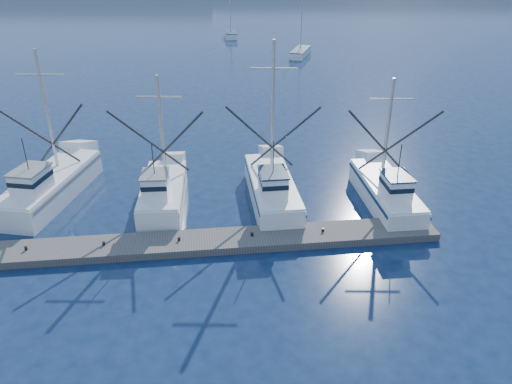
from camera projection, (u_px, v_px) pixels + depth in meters
ground at (285, 324)px, 21.87m from camera, size 500.00×500.00×0.00m
floating_dock at (142, 246)px, 27.03m from camera, size 32.87×6.41×0.44m
trawler_fleet at (155, 190)px, 31.33m from camera, size 32.11×9.38×9.91m
sailboat_near at (300, 53)px, 71.75m from camera, size 3.47×6.49×8.10m
sailboat_far at (231, 35)px, 85.11m from camera, size 2.50×5.35×8.10m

